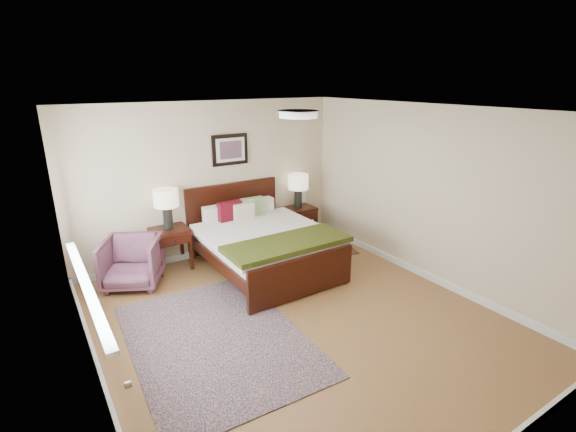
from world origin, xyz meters
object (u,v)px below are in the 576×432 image
object	(u,v)px
bed	(263,237)
armchair	(132,262)
nightstand_left	(170,237)
nightstand_right	(298,219)
rug_persian	(217,339)
lamp_right	(298,184)
lamp_left	(166,201)

from	to	relation	value
bed	armchair	distance (m)	1.90
nightstand_left	nightstand_right	bearing A→B (deg)	0.18
nightstand_left	nightstand_right	distance (m)	2.38
nightstand_right	rug_persian	distance (m)	3.34
rug_persian	armchair	bearing A→B (deg)	106.42
armchair	rug_persian	bearing A→B (deg)	-48.00
rug_persian	nightstand_right	bearing A→B (deg)	42.19
nightstand_right	armchair	bearing A→B (deg)	-175.15
bed	armchair	world-z (taller)	bed
nightstand_left	lamp_right	bearing A→B (deg)	0.53
nightstand_left	lamp_left	distance (m)	0.56
lamp_right	armchair	xyz separation A→B (m)	(-3.01, -0.27, -0.67)
nightstand_left	lamp_right	xyz separation A→B (m)	(2.37, 0.02, 0.50)
nightstand_right	lamp_left	world-z (taller)	lamp_left
nightstand_left	lamp_right	distance (m)	2.42
bed	rug_persian	bearing A→B (deg)	-136.03
lamp_right	nightstand_right	bearing A→B (deg)	-90.00
lamp_left	bed	bearing A→B (deg)	-35.16
bed	armchair	xyz separation A→B (m)	(-1.81, 0.55, -0.18)
nightstand_right	lamp_left	xyz separation A→B (m)	(-2.37, 0.01, 0.72)
lamp_right	rug_persian	distance (m)	3.48
bed	rug_persian	distance (m)	1.95
lamp_left	armchair	world-z (taller)	lamp_left
nightstand_right	armchair	size ratio (longest dim) A/B	0.77
lamp_left	rug_persian	bearing A→B (deg)	-94.96
armchair	bed	bearing A→B (deg)	11.23
armchair	rug_persian	distance (m)	1.94
lamp_right	rug_persian	size ratio (longest dim) A/B	0.24
bed	armchair	bearing A→B (deg)	163.01
rug_persian	bed	bearing A→B (deg)	46.61
bed	lamp_left	xyz separation A→B (m)	(-1.17, 0.82, 0.56)
nightstand_left	rug_persian	bearing A→B (deg)	-95.01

